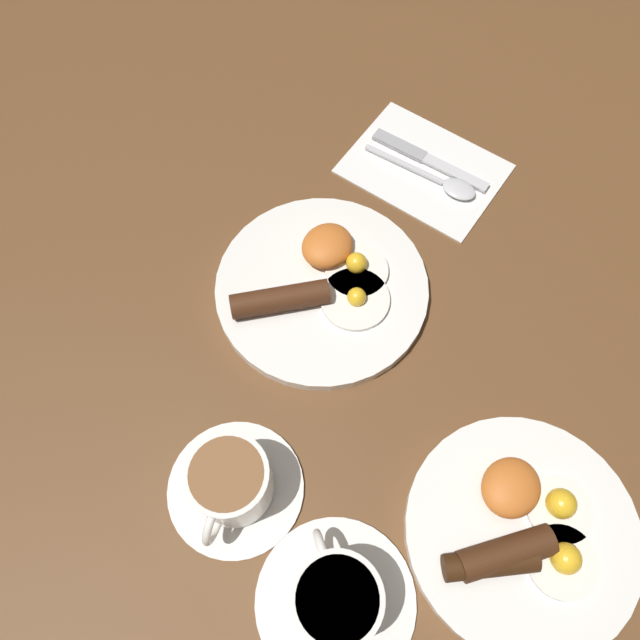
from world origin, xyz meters
TOP-DOWN VIEW (x-y plane):
  - ground_plane at (0.00, 0.00)m, footprint 3.00×3.00m
  - breakfast_plate_near at (-0.00, -0.00)m, footprint 0.25×0.25m
  - breakfast_plate_far at (0.08, 0.33)m, footprint 0.23×0.23m
  - teacup_near at (0.23, 0.08)m, footprint 0.14×0.14m
  - teacup_far at (0.25, 0.23)m, footprint 0.15×0.15m
  - napkin at (-0.23, -0.02)m, footprint 0.17×0.21m
  - knife at (-0.24, -0.03)m, footprint 0.04×0.17m
  - spoon at (-0.22, 0.02)m, footprint 0.04×0.16m

SIDE VIEW (x-z plane):
  - ground_plane at x=0.00m, z-range 0.00..0.00m
  - napkin at x=-0.23m, z-range 0.00..0.01m
  - knife at x=-0.24m, z-range 0.00..0.01m
  - spoon at x=-0.22m, z-range 0.00..0.01m
  - breakfast_plate_near at x=0.00m, z-range -0.01..0.03m
  - breakfast_plate_far at x=0.08m, z-range -0.01..0.04m
  - teacup_far at x=0.25m, z-range -0.01..0.07m
  - teacup_near at x=0.23m, z-range 0.00..0.07m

